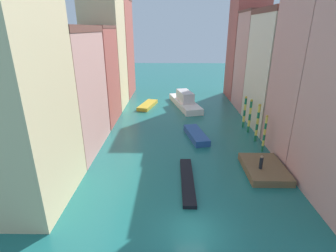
# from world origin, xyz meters

# --- Properties ---
(ground_plane) EXTENTS (154.00, 154.00, 0.00)m
(ground_plane) POSITION_xyz_m (0.00, 24.50, 0.00)
(ground_plane) COLOR #1E6B66
(building_left_0) EXTENTS (6.56, 9.32, 19.38)m
(building_left_0) POSITION_xyz_m (-13.99, 4.16, 9.71)
(building_left_0) COLOR beige
(building_left_0) RESTS_ON ground
(building_left_1) EXTENTS (6.56, 11.45, 14.87)m
(building_left_1) POSITION_xyz_m (-13.99, 14.49, 7.45)
(building_left_1) COLOR tan
(building_left_1) RESTS_ON ground
(building_left_2) EXTENTS (6.56, 8.81, 14.93)m
(building_left_2) POSITION_xyz_m (-13.99, 24.91, 7.48)
(building_left_2) COLOR #B25147
(building_left_2) RESTS_ON ground
(building_left_3) EXTENTS (6.56, 8.38, 22.33)m
(building_left_3) POSITION_xyz_m (-13.99, 33.71, 11.17)
(building_left_3) COLOR beige
(building_left_3) RESTS_ON ground
(building_left_4) EXTENTS (6.56, 10.36, 20.48)m
(building_left_4) POSITION_xyz_m (-13.99, 43.46, 10.25)
(building_left_4) COLOR #B25147
(building_left_4) RESTS_ON ground
(building_right_1) EXTENTS (6.56, 8.30, 19.19)m
(building_right_1) POSITION_xyz_m (13.99, 13.46, 9.61)
(building_right_1) COLOR tan
(building_right_1) RESTS_ON ground
(building_right_2) EXTENTS (6.56, 10.79, 17.23)m
(building_right_2) POSITION_xyz_m (13.99, 23.29, 8.63)
(building_right_2) COLOR beige
(building_right_2) RESTS_ON ground
(building_right_3) EXTENTS (6.56, 8.43, 17.54)m
(building_right_3) POSITION_xyz_m (13.99, 32.96, 8.78)
(building_right_3) COLOR tan
(building_right_3) RESTS_ON ground
(building_right_4) EXTENTS (6.56, 8.22, 22.44)m
(building_right_4) POSITION_xyz_m (13.99, 41.60, 11.24)
(building_right_4) COLOR #B25147
(building_right_4) RESTS_ON ground
(waterfront_dock) EXTENTS (4.17, 6.03, 0.76)m
(waterfront_dock) POSITION_xyz_m (8.39, 8.92, 0.38)
(waterfront_dock) COLOR brown
(waterfront_dock) RESTS_ON ground
(person_on_dock) EXTENTS (0.36, 0.36, 1.50)m
(person_on_dock) POSITION_xyz_m (7.74, 8.32, 1.45)
(person_on_dock) COLOR black
(person_on_dock) RESTS_ON waterfront_dock
(mooring_pole_0) EXTENTS (0.31, 0.31, 4.81)m
(mooring_pole_0) POSITION_xyz_m (9.84, 13.94, 2.45)
(mooring_pole_0) COLOR #197247
(mooring_pole_0) RESTS_ON ground
(mooring_pole_1) EXTENTS (0.37, 0.37, 5.29)m
(mooring_pole_1) POSITION_xyz_m (9.91, 17.12, 2.70)
(mooring_pole_1) COLOR #197247
(mooring_pole_1) RESTS_ON ground
(mooring_pole_2) EXTENTS (0.37, 0.37, 5.08)m
(mooring_pole_2) POSITION_xyz_m (9.80, 20.31, 2.60)
(mooring_pole_2) COLOR #197247
(mooring_pole_2) RESTS_ON ground
(mooring_pole_3) EXTENTS (0.38, 0.38, 5.01)m
(mooring_pole_3) POSITION_xyz_m (9.57, 22.35, 2.56)
(mooring_pole_3) COLOR #197247
(mooring_pole_3) RESTS_ON ground
(vaporetto_white) EXTENTS (6.24, 13.28, 2.99)m
(vaporetto_white) POSITION_xyz_m (0.97, 33.89, 1.04)
(vaporetto_white) COLOR white
(vaporetto_white) RESTS_ON ground
(gondola_black) EXTENTS (1.23, 8.42, 0.37)m
(gondola_black) POSITION_xyz_m (0.01, 6.81, 0.19)
(gondola_black) COLOR black
(gondola_black) RESTS_ON ground
(motorboat_0) EXTENTS (3.31, 6.76, 0.87)m
(motorboat_0) POSITION_xyz_m (1.85, 18.04, 0.44)
(motorboat_0) COLOR #234C93
(motorboat_0) RESTS_ON ground
(motorboat_1) EXTENTS (3.67, 6.98, 0.66)m
(motorboat_1) POSITION_xyz_m (-6.38, 33.35, 0.33)
(motorboat_1) COLOR gold
(motorboat_1) RESTS_ON ground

